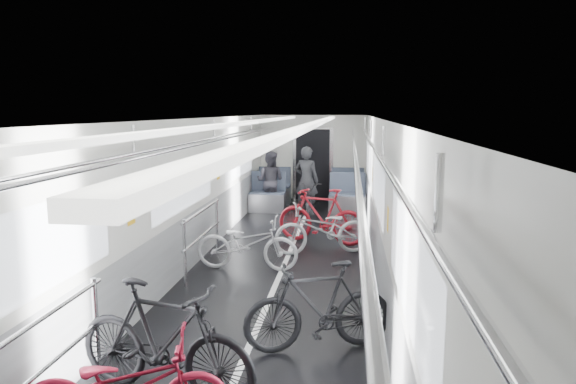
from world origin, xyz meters
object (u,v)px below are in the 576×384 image
bike_right_mid (323,229)px  bike_aisle (311,197)px  bike_right_far (321,216)px  person_standing (306,180)px  bike_left_far (247,243)px  bike_right_near (319,306)px  person_seated (270,181)px  bike_left_mid (164,340)px

bike_right_mid → bike_aisle: bike_right_mid is taller
bike_right_far → person_standing: person_standing is taller
bike_left_far → bike_right_near: 2.96m
person_seated → bike_right_near: bearing=114.3°
bike_left_far → person_standing: person_standing is taller
bike_left_far → bike_right_far: bike_right_far is taller
bike_right_near → person_standing: (-0.74, 7.23, 0.35)m
bike_left_far → person_standing: bearing=-5.5°
bike_left_far → bike_right_far: bearing=-29.8°
bike_left_far → bike_left_mid: bearing=-178.3°
bike_aisle → person_standing: bearing=-178.6°
bike_right_mid → bike_right_far: bike_right_far is taller
bike_aisle → person_standing: 0.43m
bike_right_far → bike_aisle: size_ratio=1.12×
bike_left_mid → person_standing: (0.55, 8.32, 0.30)m
bike_left_far → bike_right_near: bearing=-152.4°
bike_right_near → bike_aisle: (-0.62, 7.23, -0.06)m
bike_right_near → bike_right_mid: (-0.15, 3.70, -0.03)m
bike_right_mid → bike_left_mid: bearing=-30.9°
bike_left_mid → bike_right_near: (1.29, 1.09, -0.05)m
bike_right_mid → person_standing: bearing=172.0°
person_standing → bike_right_near: bearing=113.2°
bike_right_mid → person_standing: 3.60m
person_seated → bike_right_far: bearing=127.0°
bike_right_mid → bike_right_far: 0.75m
bike_left_mid → person_seated: 8.68m
bike_left_mid → bike_aisle: bearing=9.6°
bike_right_mid → person_seated: 4.18m
bike_aisle → person_seated: (-1.08, 0.35, 0.34)m
bike_left_mid → bike_left_far: (-0.01, 3.75, -0.10)m
bike_left_mid → bike_right_far: size_ratio=1.00×
bike_left_far → bike_right_mid: (1.15, 1.04, 0.02)m
bike_right_mid → person_seated: (-1.55, 3.87, 0.30)m
bike_left_mid → bike_left_far: bearing=14.4°
person_standing → bike_left_far: bearing=100.4°
bike_left_far → bike_right_mid: size_ratio=0.95×
bike_right_far → person_seated: (-1.48, 3.13, 0.22)m
bike_aisle → person_seated: 1.18m
bike_right_far → bike_left_mid: bearing=6.5°
person_standing → bike_right_mid: bearing=116.9°
person_standing → bike_left_mid: bearing=103.6°
bike_left_mid → person_standing: person_standing is taller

